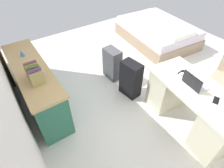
{
  "coord_description": "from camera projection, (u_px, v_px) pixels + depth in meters",
  "views": [
    {
      "loc": [
        -2.05,
        2.2,
        2.47
      ],
      "look_at": [
        -0.34,
        1.03,
        0.6
      ],
      "focal_mm": 29.8,
      "sensor_mm": 36.0,
      "label": 1
    }
  ],
  "objects": [
    {
      "name": "ground_plane",
      "position": [
        144.0,
        78.0,
        3.83
      ],
      "size": [
        5.69,
        5.69,
        0.0
      ],
      "primitive_type": "plane",
      "color": "silver"
    },
    {
      "name": "desk",
      "position": [
        191.0,
        106.0,
        2.75
      ],
      "size": [
        1.51,
        0.82,
        0.74
      ],
      "color": "beige",
      "rests_on": "ground_plane"
    },
    {
      "name": "credenza",
      "position": [
        37.0,
        87.0,
        3.04
      ],
      "size": [
        1.8,
        0.48,
        0.79
      ],
      "color": "#2D7056",
      "rests_on": "ground_plane"
    },
    {
      "name": "bed",
      "position": [
        157.0,
        33.0,
        4.8
      ],
      "size": [
        2.01,
        1.56,
        0.58
      ],
      "color": "gray",
      "rests_on": "ground_plane"
    },
    {
      "name": "suitcase_black",
      "position": [
        131.0,
        79.0,
        3.28
      ],
      "size": [
        0.39,
        0.27,
        0.68
      ],
      "primitive_type": "cube",
      "rotation": [
        0.0,
        0.0,
        0.14
      ],
      "color": "black",
      "rests_on": "ground_plane"
    },
    {
      "name": "suitcase_spare_grey",
      "position": [
        112.0,
        64.0,
        3.66
      ],
      "size": [
        0.37,
        0.24,
        0.63
      ],
      "primitive_type": "cube",
      "rotation": [
        0.0,
        0.0,
        0.06
      ],
      "color": "#4C4C51",
      "rests_on": "ground_plane"
    },
    {
      "name": "laptop",
      "position": [
        194.0,
        83.0,
        2.52
      ],
      "size": [
        0.33,
        0.25,
        0.21
      ],
      "color": "#B7B7BC",
      "rests_on": "desk"
    },
    {
      "name": "computer_mouse",
      "position": [
        182.0,
        74.0,
        2.73
      ],
      "size": [
        0.07,
        0.11,
        0.03
      ],
      "primitive_type": "ellipsoid",
      "rotation": [
        0.0,
        0.0,
        -0.11
      ],
      "color": "white",
      "rests_on": "desk"
    },
    {
      "name": "cell_phone_near_laptop",
      "position": [
        216.0,
        100.0,
        2.35
      ],
      "size": [
        0.11,
        0.15,
        0.01
      ],
      "primitive_type": "cube",
      "rotation": [
        0.0,
        0.0,
        0.39
      ],
      "color": "black",
      "rests_on": "desk"
    },
    {
      "name": "cell_phone_by_mouse",
      "position": [
        182.0,
        72.0,
        2.77
      ],
      "size": [
        0.08,
        0.14,
        0.01
      ],
      "primitive_type": "cube",
      "rotation": [
        0.0,
        0.0,
        0.09
      ],
      "color": "black",
      "rests_on": "desk"
    },
    {
      "name": "book_row",
      "position": [
        34.0,
        74.0,
        2.5
      ],
      "size": [
        0.31,
        0.17,
        0.24
      ],
      "color": "tan",
      "rests_on": "credenza"
    },
    {
      "name": "figurine_small",
      "position": [
        22.0,
        53.0,
        2.97
      ],
      "size": [
        0.08,
        0.08,
        0.11
      ],
      "primitive_type": "cone",
      "color": "#4C7FBF",
      "rests_on": "credenza"
    }
  ]
}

